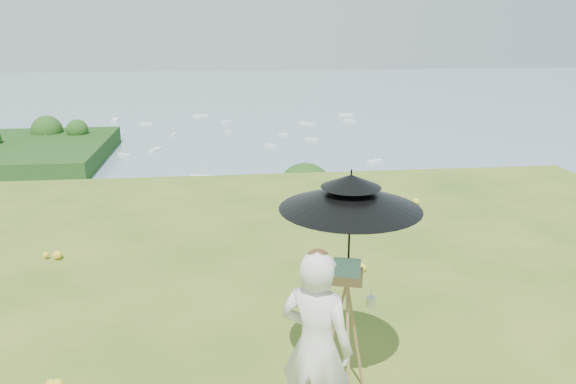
{
  "coord_description": "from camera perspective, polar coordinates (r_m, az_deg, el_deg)",
  "views": [
    {
      "loc": [
        -1.24,
        -5.78,
        3.43
      ],
      "look_at": [
        -0.44,
        1.22,
        1.29
      ],
      "focal_mm": 35.0,
      "sensor_mm": 36.0,
      "label": 1
    }
  ],
  "objects": [
    {
      "name": "ground",
      "position": [
        6.83,
        4.93,
        -13.33
      ],
      "size": [
        14.0,
        14.0,
        0.0
      ],
      "primitive_type": "plane",
      "color": "#37611B",
      "rests_on": "ground"
    },
    {
      "name": "shoreline_tier",
      "position": [
        89.9,
        -5.16,
        -9.24
      ],
      "size": [
        170.0,
        28.0,
        8.0
      ],
      "primitive_type": "cube",
      "color": "gray",
      "rests_on": "bay_water"
    },
    {
      "name": "bay_water",
      "position": [
        248.62,
        -6.25,
        8.09
      ],
      "size": [
        700.0,
        700.0,
        0.0
      ],
      "primitive_type": "plane",
      "color": "#6F919F",
      "rests_on": "ground"
    },
    {
      "name": "slope_trees",
      "position": [
        44.77,
        -4.42,
        -7.51
      ],
      "size": [
        110.0,
        50.0,
        6.0
      ],
      "primitive_type": null,
      "color": "#154414",
      "rests_on": "forest_slope"
    },
    {
      "name": "harbor_town",
      "position": [
        87.24,
        -5.28,
        -5.4
      ],
      "size": [
        110.0,
        22.0,
        5.0
      ],
      "primitive_type": null,
      "color": "beige",
      "rests_on": "shoreline_tier"
    },
    {
      "name": "moored_boats",
      "position": [
        171.22,
        -10.19,
        4.08
      ],
      "size": [
        140.0,
        140.0,
        0.7
      ],
      "primitive_type": null,
      "color": "silver",
      "rests_on": "bay_water"
    },
    {
      "name": "wildflowers",
      "position": [
        7.02,
        4.54,
        -11.89
      ],
      "size": [
        10.0,
        10.5,
        0.12
      ],
      "primitive_type": null,
      "color": "yellow",
      "rests_on": "ground"
    },
    {
      "name": "painter",
      "position": [
        4.8,
        2.89,
        -15.48
      ],
      "size": [
        0.75,
        0.68,
        1.73
      ],
      "primitive_type": "imported",
      "rotation": [
        0.0,
        0.0,
        2.59
      ],
      "color": "white",
      "rests_on": "ground"
    },
    {
      "name": "field_easel",
      "position": [
        5.35,
        5.86,
        -13.6
      ],
      "size": [
        0.69,
        0.69,
        1.45
      ],
      "primitive_type": null,
      "rotation": [
        0.0,
        0.0,
        -0.29
      ],
      "color": "olive",
      "rests_on": "ground"
    },
    {
      "name": "sun_umbrella",
      "position": [
        4.95,
        6.27,
        -3.53
      ],
      "size": [
        1.62,
        1.62,
        1.04
      ],
      "primitive_type": null,
      "rotation": [
        0.0,
        0.0,
        -0.39
      ],
      "color": "black",
      "rests_on": "field_easel"
    },
    {
      "name": "painter_cap",
      "position": [
        4.42,
        3.04,
        -6.52
      ],
      "size": [
        0.27,
        0.3,
        0.1
      ],
      "primitive_type": null,
      "rotation": [
        0.0,
        0.0,
        -0.36
      ],
      "color": "#C0696C",
      "rests_on": "painter"
    }
  ]
}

